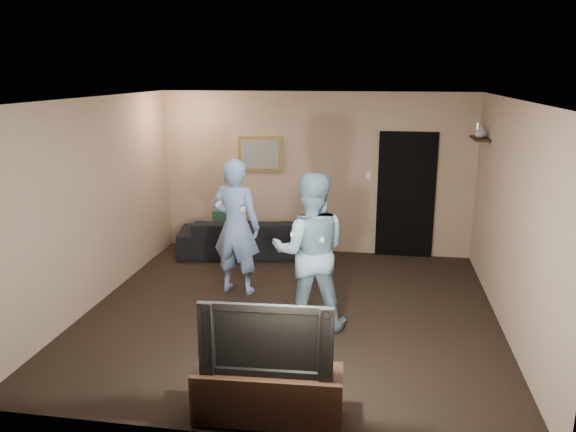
% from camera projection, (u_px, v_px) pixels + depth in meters
% --- Properties ---
extents(ground, '(5.00, 5.00, 0.00)m').
position_uv_depth(ground, '(291.00, 311.00, 6.99)').
color(ground, black).
rests_on(ground, ground).
extents(ceiling, '(5.00, 5.00, 0.04)m').
position_uv_depth(ceiling, '(291.00, 99.00, 6.33)').
color(ceiling, silver).
rests_on(ceiling, wall_back).
extents(wall_back, '(5.00, 0.04, 2.60)m').
position_uv_depth(wall_back, '(315.00, 174.00, 9.05)').
color(wall_back, tan).
rests_on(wall_back, ground).
extents(wall_front, '(5.00, 0.04, 2.60)m').
position_uv_depth(wall_front, '(239.00, 288.00, 4.27)').
color(wall_front, tan).
rests_on(wall_front, ground).
extents(wall_left, '(0.04, 5.00, 2.60)m').
position_uv_depth(wall_left, '(95.00, 203.00, 7.05)').
color(wall_left, tan).
rests_on(wall_left, ground).
extents(wall_right, '(0.04, 5.00, 2.60)m').
position_uv_depth(wall_right, '(512.00, 219.00, 6.27)').
color(wall_right, tan).
rests_on(wall_right, ground).
extents(sofa, '(2.20, 1.14, 0.61)m').
position_uv_depth(sofa, '(245.00, 236.00, 9.08)').
color(sofa, black).
rests_on(sofa, ground).
extents(throw_pillow, '(0.49, 0.26, 0.47)m').
position_uv_depth(throw_pillow, '(227.00, 225.00, 9.08)').
color(throw_pillow, '#174635').
rests_on(throw_pillow, sofa).
extents(painting_frame, '(0.72, 0.05, 0.57)m').
position_uv_depth(painting_frame, '(260.00, 154.00, 9.09)').
color(painting_frame, olive).
rests_on(painting_frame, wall_back).
extents(painting_canvas, '(0.62, 0.01, 0.47)m').
position_uv_depth(painting_canvas, '(260.00, 154.00, 9.06)').
color(painting_canvas, slate).
rests_on(painting_canvas, painting_frame).
extents(doorway, '(0.90, 0.06, 2.00)m').
position_uv_depth(doorway, '(406.00, 195.00, 8.87)').
color(doorway, black).
rests_on(doorway, ground).
extents(light_switch, '(0.08, 0.02, 0.12)m').
position_uv_depth(light_switch, '(368.00, 175.00, 8.89)').
color(light_switch, silver).
rests_on(light_switch, wall_back).
extents(wall_shelf, '(0.20, 0.60, 0.03)m').
position_uv_depth(wall_shelf, '(480.00, 139.00, 7.83)').
color(wall_shelf, black).
rests_on(wall_shelf, wall_right).
extents(shelf_vase, '(0.19, 0.19, 0.17)m').
position_uv_depth(shelf_vase, '(481.00, 132.00, 7.77)').
color(shelf_vase, '#A0A1A5').
rests_on(shelf_vase, wall_shelf).
extents(shelf_figurine, '(0.06, 0.06, 0.18)m').
position_uv_depth(shelf_figurine, '(478.00, 129.00, 8.04)').
color(shelf_figurine, silver).
rests_on(shelf_figurine, wall_shelf).
extents(tv_console, '(1.28, 0.47, 0.45)m').
position_uv_depth(tv_console, '(268.00, 394.00, 4.76)').
color(tv_console, black).
rests_on(tv_console, ground).
extents(television, '(1.11, 0.20, 0.63)m').
position_uv_depth(television, '(267.00, 335.00, 4.62)').
color(television, black).
rests_on(television, tv_console).
extents(wii_player_left, '(0.73, 0.56, 1.82)m').
position_uv_depth(wii_player_left, '(236.00, 227.00, 7.42)').
color(wii_player_left, '#7C9AD7').
rests_on(wii_player_left, ground).
extents(wii_player_right, '(0.96, 0.78, 1.82)m').
position_uv_depth(wii_player_right, '(310.00, 251.00, 6.39)').
color(wii_player_right, '#81A5BD').
rests_on(wii_player_right, ground).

